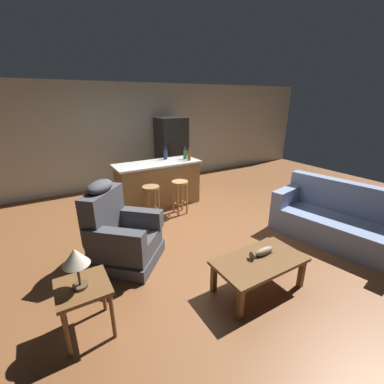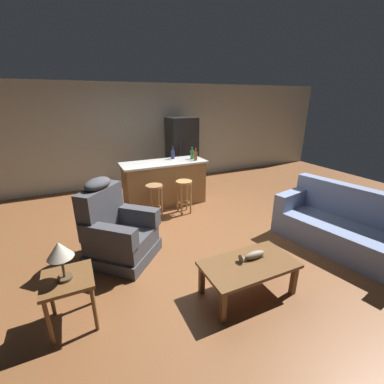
{
  "view_description": "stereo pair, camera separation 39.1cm",
  "coord_description": "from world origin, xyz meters",
  "px_view_note": "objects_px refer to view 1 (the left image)",
  "views": [
    {
      "loc": [
        -2.06,
        -3.54,
        2.21
      ],
      "look_at": [
        -0.02,
        -0.1,
        0.75
      ],
      "focal_mm": 24.0,
      "sensor_mm": 36.0,
      "label": 1
    },
    {
      "loc": [
        -1.72,
        -3.72,
        2.21
      ],
      "look_at": [
        -0.02,
        -0.1,
        0.75
      ],
      "focal_mm": 24.0,
      "sensor_mm": 36.0,
      "label": 2
    }
  ],
  "objects_px": {
    "recliner_near_lamp": "(120,235)",
    "refrigerator": "(172,152)",
    "end_table": "(84,294)",
    "fish_figurine": "(262,252)",
    "table_lamp": "(76,259)",
    "couch": "(337,220)",
    "coffee_table": "(259,263)",
    "bottle_tall_green": "(165,154)",
    "bottle_short_amber": "(185,154)",
    "kitchen_island": "(158,184)",
    "bar_stool_right": "(180,191)",
    "bar_stool_left": "(151,197)",
    "bottle_wine_dark": "(189,156)"
  },
  "relations": [
    {
      "from": "bar_stool_right",
      "to": "refrigerator",
      "type": "xyz_separation_m",
      "value": [
        0.74,
        1.83,
        0.41
      ]
    },
    {
      "from": "bar_stool_left",
      "to": "bar_stool_right",
      "type": "bearing_deg",
      "value": 0.0
    },
    {
      "from": "kitchen_island",
      "to": "table_lamp",
      "type": "bearing_deg",
      "value": -126.1
    },
    {
      "from": "fish_figurine",
      "to": "end_table",
      "type": "relative_size",
      "value": 0.61
    },
    {
      "from": "coffee_table",
      "to": "refrigerator",
      "type": "relative_size",
      "value": 0.62
    },
    {
      "from": "bottle_short_amber",
      "to": "bar_stool_right",
      "type": "bearing_deg",
      "value": -127.29
    },
    {
      "from": "bar_stool_right",
      "to": "refrigerator",
      "type": "relative_size",
      "value": 0.39
    },
    {
      "from": "table_lamp",
      "to": "bar_stool_right",
      "type": "height_order",
      "value": "table_lamp"
    },
    {
      "from": "end_table",
      "to": "refrigerator",
      "type": "bearing_deg",
      "value": 53.44
    },
    {
      "from": "bar_stool_left",
      "to": "kitchen_island",
      "type": "bearing_deg",
      "value": 56.22
    },
    {
      "from": "coffee_table",
      "to": "kitchen_island",
      "type": "height_order",
      "value": "kitchen_island"
    },
    {
      "from": "kitchen_island",
      "to": "bar_stool_right",
      "type": "relative_size",
      "value": 2.65
    },
    {
      "from": "couch",
      "to": "coffee_table",
      "type": "bearing_deg",
      "value": -4.71
    },
    {
      "from": "bar_stool_left",
      "to": "bottle_wine_dark",
      "type": "distance_m",
      "value": 1.33
    },
    {
      "from": "bar_stool_right",
      "to": "kitchen_island",
      "type": "bearing_deg",
      "value": 106.83
    },
    {
      "from": "coffee_table",
      "to": "bar_stool_left",
      "type": "distance_m",
      "value": 2.49
    },
    {
      "from": "bottle_tall_green",
      "to": "bottle_short_amber",
      "type": "xyz_separation_m",
      "value": [
        0.38,
        -0.21,
        -0.01
      ]
    },
    {
      "from": "bottle_tall_green",
      "to": "bottle_wine_dark",
      "type": "bearing_deg",
      "value": -42.63
    },
    {
      "from": "recliner_near_lamp",
      "to": "refrigerator",
      "type": "bearing_deg",
      "value": 94.98
    },
    {
      "from": "refrigerator",
      "to": "table_lamp",
      "type": "bearing_deg",
      "value": -126.61
    },
    {
      "from": "bar_stool_right",
      "to": "couch",
      "type": "bearing_deg",
      "value": -52.41
    },
    {
      "from": "bottle_tall_green",
      "to": "bottle_short_amber",
      "type": "height_order",
      "value": "bottle_tall_green"
    },
    {
      "from": "couch",
      "to": "bar_stool_left",
      "type": "height_order",
      "value": "couch"
    },
    {
      "from": "couch",
      "to": "recliner_near_lamp",
      "type": "xyz_separation_m",
      "value": [
        -3.22,
        1.19,
        0.08
      ]
    },
    {
      "from": "bar_stool_right",
      "to": "bottle_short_amber",
      "type": "xyz_separation_m",
      "value": [
        0.47,
        0.62,
        0.58
      ]
    },
    {
      "from": "recliner_near_lamp",
      "to": "fish_figurine",
      "type": "bearing_deg",
      "value": -2.49
    },
    {
      "from": "recliner_near_lamp",
      "to": "end_table",
      "type": "bearing_deg",
      "value": -79.32
    },
    {
      "from": "table_lamp",
      "to": "bottle_short_amber",
      "type": "bearing_deg",
      "value": 45.61
    },
    {
      "from": "fish_figurine",
      "to": "bottle_wine_dark",
      "type": "xyz_separation_m",
      "value": [
        0.65,
        2.87,
        0.59
      ]
    },
    {
      "from": "fish_figurine",
      "to": "bar_stool_right",
      "type": "relative_size",
      "value": 0.5
    },
    {
      "from": "couch",
      "to": "bottle_wine_dark",
      "type": "bearing_deg",
      "value": -76.8
    },
    {
      "from": "table_lamp",
      "to": "bar_stool_right",
      "type": "bearing_deg",
      "value": 43.76
    },
    {
      "from": "fish_figurine",
      "to": "recliner_near_lamp",
      "type": "relative_size",
      "value": 0.28
    },
    {
      "from": "end_table",
      "to": "coffee_table",
      "type": "bearing_deg",
      "value": -12.2
    },
    {
      "from": "table_lamp",
      "to": "refrigerator",
      "type": "bearing_deg",
      "value": 53.39
    },
    {
      "from": "fish_figurine",
      "to": "refrigerator",
      "type": "height_order",
      "value": "refrigerator"
    },
    {
      "from": "coffee_table",
      "to": "bar_stool_left",
      "type": "bearing_deg",
      "value": 98.46
    },
    {
      "from": "bottle_wine_dark",
      "to": "bottle_short_amber",
      "type": "bearing_deg",
      "value": 94.73
    },
    {
      "from": "coffee_table",
      "to": "bottle_wine_dark",
      "type": "distance_m",
      "value": 3.1
    },
    {
      "from": "bar_stool_left",
      "to": "bottle_tall_green",
      "type": "xyz_separation_m",
      "value": [
        0.71,
        0.83,
        0.59
      ]
    },
    {
      "from": "bar_stool_left",
      "to": "bottle_wine_dark",
      "type": "bearing_deg",
      "value": 23.17
    },
    {
      "from": "table_lamp",
      "to": "bottle_wine_dark",
      "type": "bearing_deg",
      "value": 43.81
    },
    {
      "from": "bottle_short_amber",
      "to": "bar_stool_left",
      "type": "bearing_deg",
      "value": -150.19
    },
    {
      "from": "kitchen_island",
      "to": "refrigerator",
      "type": "distance_m",
      "value": 1.57
    },
    {
      "from": "recliner_near_lamp",
      "to": "table_lamp",
      "type": "xyz_separation_m",
      "value": [
        -0.65,
        -1.02,
        0.45
      ]
    },
    {
      "from": "fish_figurine",
      "to": "table_lamp",
      "type": "bearing_deg",
      "value": 170.32
    },
    {
      "from": "refrigerator",
      "to": "bottle_tall_green",
      "type": "relative_size",
      "value": 6.22
    },
    {
      "from": "refrigerator",
      "to": "recliner_near_lamp",
      "type": "bearing_deg",
      "value": -127.97
    },
    {
      "from": "refrigerator",
      "to": "bottle_wine_dark",
      "type": "height_order",
      "value": "refrigerator"
    },
    {
      "from": "bottle_tall_green",
      "to": "kitchen_island",
      "type": "bearing_deg",
      "value": -144.83
    }
  ]
}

